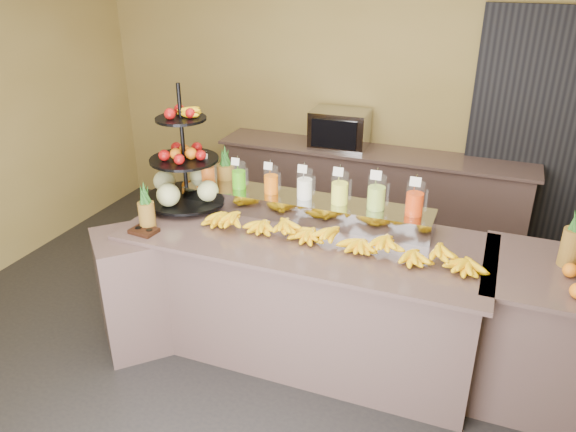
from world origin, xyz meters
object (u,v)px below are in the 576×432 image
Objects in this scene: pitcher_tray at (304,207)px; oven_warmer at (340,129)px; banana_heap at (334,233)px; fruit_stand at (191,176)px; condiment_caddy at (144,231)px.

pitcher_tray is 1.69m from oven_warmer.
pitcher_tray is 0.93× the size of banana_heap.
fruit_stand is at bearing -111.76° from oven_warmer.
fruit_stand is at bearing 82.48° from condiment_caddy.
banana_heap reaches higher than condiment_caddy.
fruit_stand is (-1.19, 0.22, 0.16)m from banana_heap.
condiment_caddy is at bearing -165.61° from banana_heap.
fruit_stand is at bearing 169.63° from banana_heap.
banana_heap is 2.07m from oven_warmer.
fruit_stand reaches higher than condiment_caddy.
oven_warmer is at bearing 97.94° from pitcher_tray.
pitcher_tray is at bearing -84.00° from oven_warmer.
banana_heap is (0.32, -0.32, -0.00)m from pitcher_tray.
banana_heap is 11.07× the size of condiment_caddy.
condiment_caddy is (-1.26, -0.32, -0.06)m from banana_heap.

